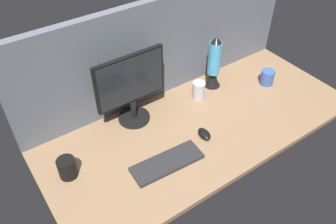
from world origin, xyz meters
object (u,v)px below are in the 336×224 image
object	(u,v)px
keyboard	(167,163)
mouse	(204,134)
mug_steel	(199,90)
mug_black_travel	(67,168)
monitor	(131,86)
lava_lamp	(214,66)
mug_ceramic_blue	(267,77)

from	to	relation	value
keyboard	mouse	world-z (taller)	mouse
mug_steel	mug_black_travel	world-z (taller)	mug_steel
monitor	mug_black_travel	xyz separation A→B (cm)	(-46.72, -17.51, -17.63)
mouse	monitor	bearing A→B (deg)	132.68
monitor	mug_steel	size ratio (longest dim) A/B	3.81
mouse	lava_lamp	world-z (taller)	lava_lamp
monitor	lava_lamp	distance (cm)	58.03
monitor	lava_lamp	xyz separation A→B (cm)	(57.39, -1.38, -8.42)
monitor	mug_ceramic_blue	bearing A→B (deg)	-12.91
mouse	mug_ceramic_blue	world-z (taller)	mug_ceramic_blue
keyboard	mouse	bearing A→B (deg)	12.94
mug_steel	lava_lamp	distance (cm)	18.10
monitor	keyboard	distance (cm)	44.96
keyboard	lava_lamp	world-z (taller)	lava_lamp
keyboard	mug_ceramic_blue	distance (cm)	93.02
mouse	mug_ceramic_blue	distance (cm)	65.03
monitor	mug_ceramic_blue	world-z (taller)	monitor
mug_black_travel	mouse	bearing A→B (deg)	-13.48
monitor	keyboard	xyz separation A→B (cm)	(-3.60, -39.07, -21.94)
mug_steel	mug_ceramic_blue	distance (cm)	46.99
mug_ceramic_blue	mouse	bearing A→B (deg)	-167.15
mouse	lava_lamp	bearing A→B (deg)	52.56
lava_lamp	mug_black_travel	bearing A→B (deg)	-171.19
monitor	mouse	bearing A→B (deg)	-55.11
monitor	mouse	size ratio (longest dim) A/B	4.34
mug_ceramic_blue	mug_steel	bearing A→B (deg)	162.87
lava_lamp	mug_steel	bearing A→B (deg)	-162.15
mug_black_travel	lava_lamp	size ratio (longest dim) A/B	0.31
mug_steel	mug_ceramic_blue	size ratio (longest dim) A/B	0.92
mouse	mug_black_travel	distance (cm)	72.86
mug_black_travel	lava_lamp	bearing A→B (deg)	8.81
keyboard	mug_steel	world-z (taller)	mug_steel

